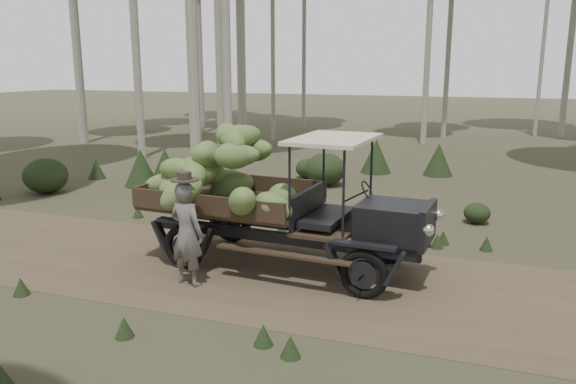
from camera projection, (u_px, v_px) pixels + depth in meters
name	position (u px, v px, depth m)	size (l,w,h in m)	color
ground	(354.00, 286.00, 9.48)	(120.00, 120.00, 0.00)	#473D2B
dirt_track	(354.00, 286.00, 9.48)	(70.00, 4.00, 0.01)	brown
banana_truck	(247.00, 184.00, 10.23)	(5.62, 2.70, 2.64)	black
farmer	(187.00, 232.00, 9.36)	(0.73, 0.57, 1.95)	#5D5A55
undergrowth	(432.00, 255.00, 9.40)	(23.30, 22.81, 1.30)	#233319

